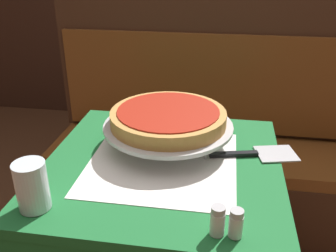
% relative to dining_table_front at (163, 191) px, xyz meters
% --- Properties ---
extents(dining_table_front, '(0.69, 0.69, 0.76)m').
position_rel_dining_table_front_xyz_m(dining_table_front, '(0.00, 0.00, 0.00)').
color(dining_table_front, '#1E6B33').
rests_on(dining_table_front, ground_plane).
extents(dining_table_rear, '(0.74, 0.74, 0.76)m').
position_rel_dining_table_front_xyz_m(dining_table_rear, '(-0.07, 1.48, -0.02)').
color(dining_table_rear, '#1E6B33').
rests_on(dining_table_rear, ground_plane).
extents(booth_bench, '(1.67, 0.45, 1.23)m').
position_rel_dining_table_front_xyz_m(booth_bench, '(0.17, 0.70, -0.30)').
color(booth_bench, '#3D2316').
rests_on(booth_bench, ground_plane).
extents(pizza_pan_stand, '(0.40, 0.40, 0.07)m').
position_rel_dining_table_front_xyz_m(pizza_pan_stand, '(0.00, 0.11, 0.17)').
color(pizza_pan_stand, '#ADADB2').
rests_on(pizza_pan_stand, dining_table_front).
extents(deep_dish_pizza, '(0.36, 0.36, 0.05)m').
position_rel_dining_table_front_xyz_m(deep_dish_pizza, '(0.00, 0.11, 0.20)').
color(deep_dish_pizza, '#C68E47').
rests_on(deep_dish_pizza, pizza_pan_stand).
extents(pizza_server, '(0.27, 0.12, 0.01)m').
position_rel_dining_table_front_xyz_m(pizza_server, '(0.28, 0.09, 0.11)').
color(pizza_server, '#BCBCC1').
rests_on(pizza_server, dining_table_front).
extents(water_glass_near, '(0.08, 0.08, 0.12)m').
position_rel_dining_table_front_xyz_m(water_glass_near, '(-0.27, -0.26, 0.16)').
color(water_glass_near, silver).
rests_on(water_glass_near, dining_table_front).
extents(salt_shaker, '(0.03, 0.03, 0.07)m').
position_rel_dining_table_front_xyz_m(salt_shaker, '(0.17, -0.28, 0.14)').
color(salt_shaker, silver).
rests_on(salt_shaker, dining_table_front).
extents(pepper_shaker, '(0.03, 0.03, 0.07)m').
position_rel_dining_table_front_xyz_m(pepper_shaker, '(0.21, -0.28, 0.14)').
color(pepper_shaker, silver).
rests_on(pepper_shaker, dining_table_front).
extents(condiment_caddy, '(0.11, 0.11, 0.14)m').
position_rel_dining_table_front_xyz_m(condiment_caddy, '(-0.14, 1.57, 0.13)').
color(condiment_caddy, black).
rests_on(condiment_caddy, dining_table_rear).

